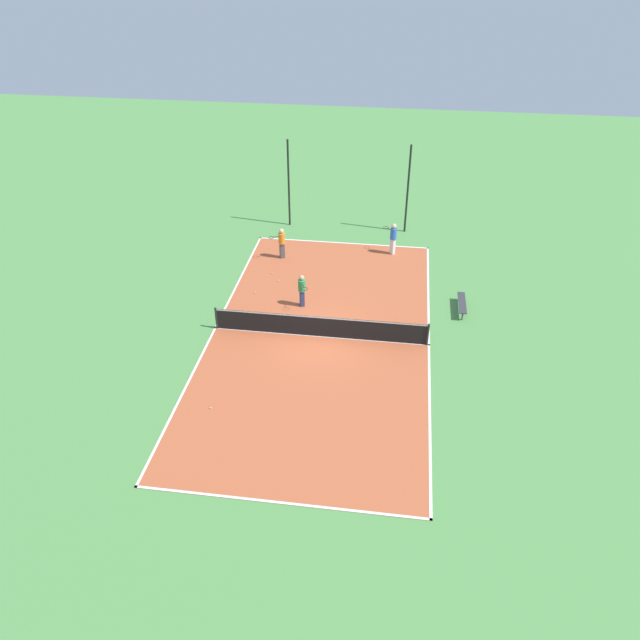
{
  "coord_description": "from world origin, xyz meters",
  "views": [
    {
      "loc": [
        3.21,
        -23.05,
        16.18
      ],
      "look_at": [
        0.0,
        0.0,
        0.9
      ],
      "focal_mm": 35.0,
      "sensor_mm": 36.0,
      "label": 1
    }
  ],
  "objects_px": {
    "player_near_blue": "(393,236)",
    "fence_post_back_left": "(289,184)",
    "tennis_ball_right_alley": "(272,273)",
    "player_center_orange": "(282,241)",
    "tennis_ball_midcourt": "(278,280)",
    "tennis_net": "(320,326)",
    "fence_post_back_right": "(408,190)",
    "tennis_ball_far_baseline": "(211,408)",
    "tennis_ball_near_net": "(255,293)",
    "bench": "(462,303)",
    "player_far_green": "(302,288)"
  },
  "relations": [
    {
      "from": "bench",
      "to": "tennis_ball_far_baseline",
      "type": "relative_size",
      "value": 29.24
    },
    {
      "from": "player_far_green",
      "to": "tennis_ball_far_baseline",
      "type": "relative_size",
      "value": 24.77
    },
    {
      "from": "player_far_green",
      "to": "fence_post_back_left",
      "type": "xyz_separation_m",
      "value": [
        -2.29,
        9.28,
        1.66
      ]
    },
    {
      "from": "bench",
      "to": "player_near_blue",
      "type": "distance_m",
      "value": 6.6
    },
    {
      "from": "player_center_orange",
      "to": "fence_post_back_left",
      "type": "distance_m",
      "value": 4.73
    },
    {
      "from": "player_center_orange",
      "to": "player_near_blue",
      "type": "bearing_deg",
      "value": 162.81
    },
    {
      "from": "tennis_ball_far_baseline",
      "to": "tennis_ball_midcourt",
      "type": "distance_m",
      "value": 10.2
    },
    {
      "from": "player_center_orange",
      "to": "tennis_ball_midcourt",
      "type": "distance_m",
      "value": 2.82
    },
    {
      "from": "tennis_net",
      "to": "tennis_ball_far_baseline",
      "type": "distance_m",
      "value": 6.54
    },
    {
      "from": "tennis_net",
      "to": "bench",
      "type": "distance_m",
      "value": 7.2
    },
    {
      "from": "player_center_orange",
      "to": "tennis_ball_far_baseline",
      "type": "height_order",
      "value": "player_center_orange"
    },
    {
      "from": "tennis_ball_far_baseline",
      "to": "tennis_ball_midcourt",
      "type": "relative_size",
      "value": 1.0
    },
    {
      "from": "tennis_ball_right_alley",
      "to": "fence_post_back_left",
      "type": "distance_m",
      "value": 6.81
    },
    {
      "from": "bench",
      "to": "player_near_blue",
      "type": "height_order",
      "value": "player_near_blue"
    },
    {
      "from": "fence_post_back_right",
      "to": "tennis_ball_far_baseline",
      "type": "bearing_deg",
      "value": -112.22
    },
    {
      "from": "tennis_ball_midcourt",
      "to": "tennis_ball_right_alley",
      "type": "distance_m",
      "value": 0.92
    },
    {
      "from": "player_far_green",
      "to": "bench",
      "type": "bearing_deg",
      "value": 73.09
    },
    {
      "from": "bench",
      "to": "fence_post_back_left",
      "type": "height_order",
      "value": "fence_post_back_left"
    },
    {
      "from": "tennis_ball_far_baseline",
      "to": "fence_post_back_right",
      "type": "bearing_deg",
      "value": 67.78
    },
    {
      "from": "player_center_orange",
      "to": "tennis_ball_midcourt",
      "type": "height_order",
      "value": "player_center_orange"
    },
    {
      "from": "player_far_green",
      "to": "tennis_ball_midcourt",
      "type": "bearing_deg",
      "value": -165.68
    },
    {
      "from": "player_center_orange",
      "to": "fence_post_back_left",
      "type": "relative_size",
      "value": 0.33
    },
    {
      "from": "tennis_net",
      "to": "player_center_orange",
      "type": "height_order",
      "value": "player_center_orange"
    },
    {
      "from": "bench",
      "to": "fence_post_back_right",
      "type": "height_order",
      "value": "fence_post_back_right"
    },
    {
      "from": "fence_post_back_left",
      "to": "fence_post_back_right",
      "type": "bearing_deg",
      "value": 0.0
    },
    {
      "from": "tennis_ball_midcourt",
      "to": "player_far_green",
      "type": "bearing_deg",
      "value": -53.76
    },
    {
      "from": "tennis_net",
      "to": "player_far_green",
      "type": "bearing_deg",
      "value": 116.24
    },
    {
      "from": "fence_post_back_left",
      "to": "bench",
      "type": "bearing_deg",
      "value": -40.75
    },
    {
      "from": "bench",
      "to": "fence_post_back_right",
      "type": "distance_m",
      "value": 9.37
    },
    {
      "from": "bench",
      "to": "tennis_ball_midcourt",
      "type": "relative_size",
      "value": 29.24
    },
    {
      "from": "tennis_ball_right_alley",
      "to": "player_center_orange",
      "type": "bearing_deg",
      "value": 83.66
    },
    {
      "from": "player_near_blue",
      "to": "tennis_net",
      "type": "bearing_deg",
      "value": 113.45
    },
    {
      "from": "tennis_ball_far_baseline",
      "to": "fence_post_back_left",
      "type": "distance_m",
      "value": 17.43
    },
    {
      "from": "player_near_blue",
      "to": "player_center_orange",
      "type": "distance_m",
      "value": 6.2
    },
    {
      "from": "tennis_ball_midcourt",
      "to": "fence_post_back_right",
      "type": "height_order",
      "value": "fence_post_back_right"
    },
    {
      "from": "tennis_ball_near_net",
      "to": "tennis_ball_midcourt",
      "type": "xyz_separation_m",
      "value": [
        0.95,
        1.38,
        0.0
      ]
    },
    {
      "from": "tennis_ball_near_net",
      "to": "player_center_orange",
      "type": "bearing_deg",
      "value": 80.79
    },
    {
      "from": "tennis_net",
      "to": "tennis_ball_midcourt",
      "type": "height_order",
      "value": "tennis_net"
    },
    {
      "from": "fence_post_back_right",
      "to": "tennis_ball_right_alley",
      "type": "bearing_deg",
      "value": -137.52
    },
    {
      "from": "player_near_blue",
      "to": "tennis_ball_near_net",
      "type": "distance_m",
      "value": 8.63
    },
    {
      "from": "player_near_blue",
      "to": "fence_post_back_left",
      "type": "distance_m",
      "value": 7.29
    },
    {
      "from": "tennis_ball_midcourt",
      "to": "fence_post_back_left",
      "type": "xyz_separation_m",
      "value": [
        -0.67,
        7.06,
        2.59
      ]
    },
    {
      "from": "bench",
      "to": "tennis_ball_near_net",
      "type": "relative_size",
      "value": 29.24
    },
    {
      "from": "tennis_ball_near_net",
      "to": "fence_post_back_left",
      "type": "bearing_deg",
      "value": 88.07
    },
    {
      "from": "fence_post_back_right",
      "to": "player_near_blue",
      "type": "bearing_deg",
      "value": -101.32
    },
    {
      "from": "tennis_ball_far_baseline",
      "to": "fence_post_back_left",
      "type": "bearing_deg",
      "value": 89.97
    },
    {
      "from": "player_center_orange",
      "to": "tennis_ball_right_alley",
      "type": "height_order",
      "value": "player_center_orange"
    },
    {
      "from": "bench",
      "to": "tennis_ball_far_baseline",
      "type": "bearing_deg",
      "value": 130.83
    },
    {
      "from": "tennis_net",
      "to": "player_center_orange",
      "type": "xyz_separation_m",
      "value": [
        -3.15,
        7.33,
        0.45
      ]
    },
    {
      "from": "player_near_blue",
      "to": "tennis_ball_far_baseline",
      "type": "distance_m",
      "value": 15.57
    }
  ]
}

